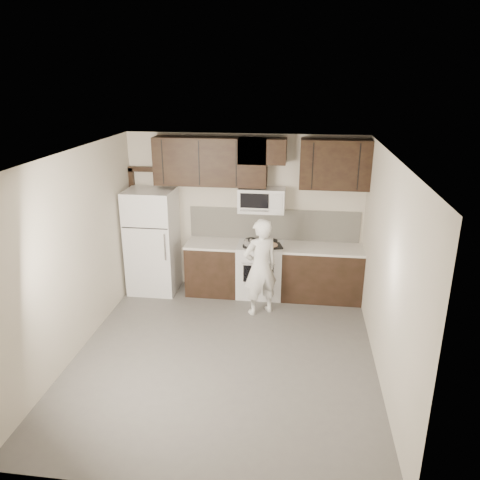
% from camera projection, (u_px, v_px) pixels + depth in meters
% --- Properties ---
extents(floor, '(4.50, 4.50, 0.00)m').
position_uv_depth(floor, '(225.00, 355.00, 6.36)').
color(floor, '#595653').
rests_on(floor, ground).
extents(back_wall, '(4.00, 0.00, 4.00)m').
position_uv_depth(back_wall, '(245.00, 213.00, 8.01)').
color(back_wall, '#B7AF9C').
rests_on(back_wall, ground).
extents(ceiling, '(4.50, 4.50, 0.00)m').
position_uv_depth(ceiling, '(222.00, 156.00, 5.46)').
color(ceiling, white).
rests_on(ceiling, back_wall).
extents(counter_run, '(2.95, 0.64, 0.91)m').
position_uv_depth(counter_run, '(278.00, 270.00, 7.94)').
color(counter_run, black).
rests_on(counter_run, floor).
extents(stove, '(0.76, 0.66, 0.94)m').
position_uv_depth(stove, '(260.00, 269.00, 7.98)').
color(stove, silver).
rests_on(stove, floor).
extents(backsplash, '(2.90, 0.02, 0.54)m').
position_uv_depth(backsplash, '(274.00, 224.00, 7.99)').
color(backsplash, beige).
rests_on(backsplash, counter_run).
extents(upper_cabinets, '(3.48, 0.35, 0.78)m').
position_uv_depth(upper_cabinets, '(257.00, 161.00, 7.51)').
color(upper_cabinets, black).
rests_on(upper_cabinets, back_wall).
extents(microwave, '(0.76, 0.42, 0.40)m').
position_uv_depth(microwave, '(262.00, 200.00, 7.69)').
color(microwave, silver).
rests_on(microwave, upper_cabinets).
extents(refrigerator, '(0.80, 0.76, 1.80)m').
position_uv_depth(refrigerator, '(153.00, 241.00, 8.01)').
color(refrigerator, silver).
rests_on(refrigerator, floor).
extents(door_trim, '(0.50, 0.08, 2.12)m').
position_uv_depth(door_trim, '(137.00, 216.00, 8.24)').
color(door_trim, black).
rests_on(door_trim, floor).
extents(saucepan, '(0.26, 0.17, 0.15)m').
position_uv_depth(saucepan, '(249.00, 244.00, 7.69)').
color(saucepan, silver).
rests_on(saucepan, stove).
extents(baking_tray, '(0.46, 0.39, 0.02)m').
position_uv_depth(baking_tray, '(270.00, 246.00, 7.72)').
color(baking_tray, black).
rests_on(baking_tray, counter_run).
extents(pizza, '(0.33, 0.33, 0.02)m').
position_uv_depth(pizza, '(270.00, 245.00, 7.71)').
color(pizza, beige).
rests_on(pizza, baking_tray).
extents(person, '(0.68, 0.62, 1.56)m').
position_uv_depth(person, '(260.00, 267.00, 7.23)').
color(person, white).
rests_on(person, floor).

